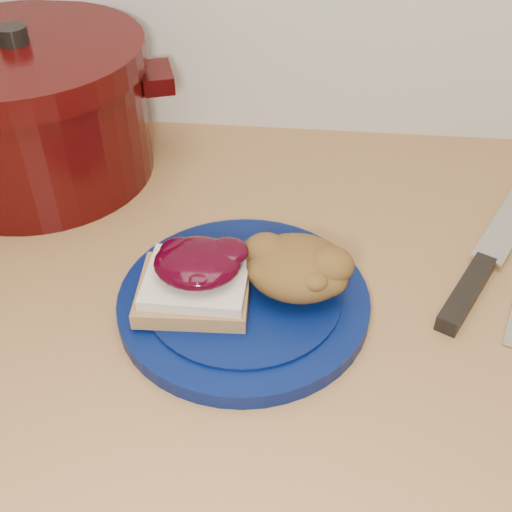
# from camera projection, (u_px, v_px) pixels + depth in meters

# --- Properties ---
(base_cabinet) EXTENTS (4.00, 0.60, 0.86)m
(base_cabinet) POSITION_uv_depth(u_px,v_px,m) (281.00, 500.00, 0.98)
(base_cabinet) COLOR beige
(base_cabinet) RESTS_ON floor
(plate) EXTENTS (0.26, 0.26, 0.02)m
(plate) POSITION_uv_depth(u_px,v_px,m) (244.00, 301.00, 0.62)
(plate) COLOR #04103F
(plate) RESTS_ON wood_countertop
(sandwich) EXTENTS (0.11, 0.10, 0.05)m
(sandwich) POSITION_uv_depth(u_px,v_px,m) (196.00, 278.00, 0.60)
(sandwich) COLOR olive
(sandwich) RESTS_ON plate
(stuffing_mound) EXTENTS (0.10, 0.09, 0.05)m
(stuffing_mound) POSITION_uv_depth(u_px,v_px,m) (298.00, 268.00, 0.61)
(stuffing_mound) COLOR brown
(stuffing_mound) RESTS_ON plate
(chef_knife) EXTENTS (0.17, 0.28, 0.02)m
(chef_knife) POSITION_uv_depth(u_px,v_px,m) (480.00, 270.00, 0.66)
(chef_knife) COLOR black
(chef_knife) RESTS_ON wood_countertop
(dutch_oven) EXTENTS (0.36, 0.36, 0.18)m
(dutch_oven) POSITION_uv_depth(u_px,v_px,m) (31.00, 110.00, 0.76)
(dutch_oven) COLOR #310504
(dutch_oven) RESTS_ON wood_countertop
(pepper_grinder) EXTENTS (0.05, 0.05, 0.11)m
(pepper_grinder) POSITION_uv_depth(u_px,v_px,m) (23.00, 122.00, 0.80)
(pepper_grinder) COLOR black
(pepper_grinder) RESTS_ON wood_countertop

